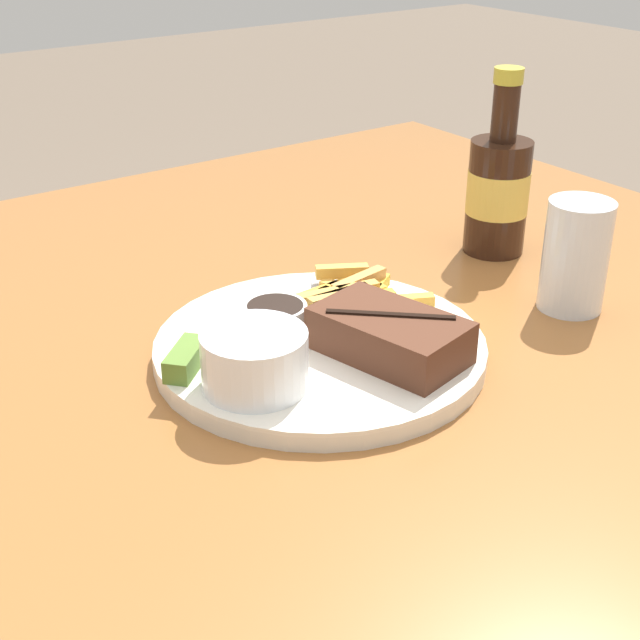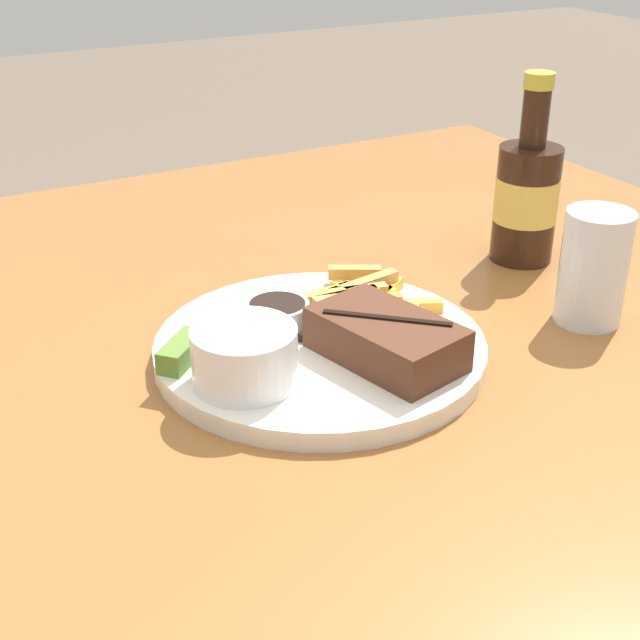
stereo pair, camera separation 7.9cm
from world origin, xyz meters
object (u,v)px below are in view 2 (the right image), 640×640
object	(u,v)px
steak_portion	(386,339)
pickle_spear	(182,351)
knife_utensil	(362,337)
fork_utensil	(327,300)
beer_bottle	(527,196)
coleslaw_cup	(244,353)
drinking_glass	(594,268)
dipping_sauce_cup	(278,315)
dinner_plate	(320,348)

from	to	relation	value
steak_portion	pickle_spear	world-z (taller)	steak_portion
steak_portion	knife_utensil	size ratio (longest dim) A/B	1.03
fork_utensil	beer_bottle	world-z (taller)	beer_bottle
coleslaw_cup	drinking_glass	world-z (taller)	drinking_glass
steak_portion	knife_utensil	world-z (taller)	steak_portion
steak_portion	coleslaw_cup	size ratio (longest dim) A/B	1.65
knife_utensil	coleslaw_cup	bearing A→B (deg)	-135.06
dipping_sauce_cup	drinking_glass	distance (m)	0.31
steak_portion	pickle_spear	bearing A→B (deg)	-117.06
dinner_plate	beer_bottle	xyz separation A→B (m)	(-0.09, 0.31, 0.07)
fork_utensil	coleslaw_cup	bearing A→B (deg)	-19.14
coleslaw_cup	dipping_sauce_cup	bearing A→B (deg)	137.07
beer_bottle	drinking_glass	bearing A→B (deg)	-16.57
beer_bottle	fork_utensil	bearing A→B (deg)	-84.55
dinner_plate	coleslaw_cup	world-z (taller)	coleslaw_cup
coleslaw_cup	knife_utensil	world-z (taller)	coleslaw_cup
coleslaw_cup	dipping_sauce_cup	distance (m)	0.10
pickle_spear	drinking_glass	xyz separation A→B (m)	(0.08, 0.39, 0.03)
dipping_sauce_cup	beer_bottle	size ratio (longest dim) A/B	0.28
dinner_plate	knife_utensil	xyz separation A→B (m)	(0.02, 0.03, 0.01)
dipping_sauce_cup	pickle_spear	size ratio (longest dim) A/B	1.04
fork_utensil	beer_bottle	size ratio (longest dim) A/B	0.56
dinner_plate	dipping_sauce_cup	xyz separation A→B (m)	(-0.03, -0.02, 0.02)
coleslaw_cup	drinking_glass	bearing A→B (deg)	85.68
fork_utensil	knife_utensil	distance (m)	0.09
steak_portion	pickle_spear	xyz separation A→B (m)	(-0.08, -0.16, -0.01)
steak_portion	fork_utensil	world-z (taller)	steak_portion
dinner_plate	fork_utensil	distance (m)	0.08
steak_portion	pickle_spear	size ratio (longest dim) A/B	2.57
dinner_plate	dipping_sauce_cup	size ratio (longest dim) A/B	5.14
fork_utensil	drinking_glass	size ratio (longest dim) A/B	1.04
steak_portion	drinking_glass	world-z (taller)	drinking_glass
steak_portion	knife_utensil	xyz separation A→B (m)	(-0.04, -0.00, -0.02)
dinner_plate	drinking_glass	bearing A→B (deg)	76.97
pickle_spear	coleslaw_cup	bearing A→B (deg)	30.24
knife_utensil	beer_bottle	size ratio (longest dim) A/B	0.67
beer_bottle	dinner_plate	bearing A→B (deg)	-73.71
pickle_spear	beer_bottle	bearing A→B (deg)	98.96
dinner_plate	dipping_sauce_cup	world-z (taller)	dipping_sauce_cup
pickle_spear	steak_portion	bearing A→B (deg)	62.94
drinking_glass	beer_bottle	bearing A→B (deg)	163.43
steak_portion	drinking_glass	distance (m)	0.23
pickle_spear	drinking_glass	size ratio (longest dim) A/B	0.50
dinner_plate	dipping_sauce_cup	distance (m)	0.05
pickle_spear	dipping_sauce_cup	bearing A→B (deg)	97.21
dinner_plate	fork_utensil	xyz separation A→B (m)	(-0.07, 0.04, 0.01)
coleslaw_cup	fork_utensil	distance (m)	0.17
dipping_sauce_cup	knife_utensil	xyz separation A→B (m)	(0.05, 0.06, -0.01)
dinner_plate	beer_bottle	world-z (taller)	beer_bottle
coleslaw_cup	pickle_spear	world-z (taller)	coleslaw_cup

